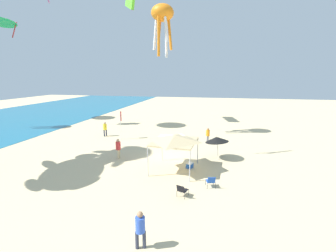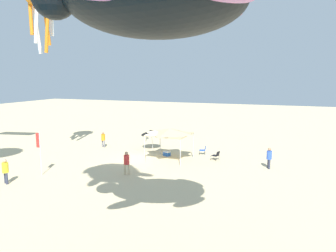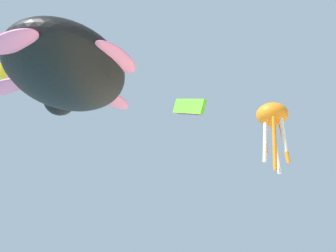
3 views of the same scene
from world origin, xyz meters
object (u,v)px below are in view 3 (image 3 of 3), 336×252
Objects in this scene: kite_octopus_orange at (273,118)px; kite_parafoil_lime at (189,107)px; kite_turtle_black at (63,72)px; kite_delta_magenta at (76,58)px.

kite_parafoil_lime reaches higher than kite_octopus_orange.
kite_turtle_black is at bearing -47.29° from kite_parafoil_lime.
kite_delta_magenta reaches higher than kite_parafoil_lime.
kite_delta_magenta is at bearing -85.62° from kite_parafoil_lime.
kite_octopus_orange is at bearing -55.82° from kite_turtle_black.
kite_turtle_black is at bearing 99.38° from kite_octopus_orange.
kite_parafoil_lime reaches higher than kite_turtle_black.
kite_delta_magenta is at bearing -3.82° from kite_turtle_black.
kite_octopus_orange is 9.70m from kite_parafoil_lime.
kite_parafoil_lime is at bearing 2.11° from kite_octopus_orange.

